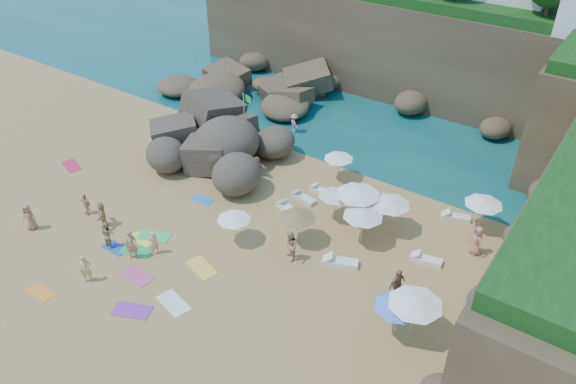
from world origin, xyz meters
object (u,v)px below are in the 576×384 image
Objects in this scene: person_stand_5 at (257,167)px; person_stand_0 at (86,269)px; lounger_0 at (321,191)px; rock_outcrop at (221,161)px; person_stand_6 at (154,243)px; person_stand_2 at (294,123)px; flag_pole at (246,114)px; parasol_1 at (390,202)px; person_stand_1 at (108,234)px; parasol_0 at (339,157)px; person_stand_4 at (477,240)px; person_stand_3 at (397,285)px; parasol_2 at (335,194)px.

person_stand_0 is at bearing -112.55° from person_stand_5.
lounger_0 is at bearing -7.47° from person_stand_5.
person_stand_6 is (3.40, -9.70, 0.74)m from rock_outcrop.
person_stand_0 is 1.12× the size of person_stand_2.
flag_pole reaches higher than person_stand_0.
parasol_1 is 16.14m from person_stand_1.
parasol_0 reaches higher than person_stand_4.
person_stand_5 reaches higher than person_stand_6.
person_stand_1 is 0.91× the size of person_stand_4.
parasol_0 is at bearing 64.38° from person_stand_3.
lounger_0 is 0.96× the size of person_stand_1.
rock_outcrop is at bearing 106.26° from person_stand_2.
lounger_0 is (-5.27, 1.14, -1.93)m from parasol_1.
parasol_2 reaches higher than lounger_0.
parasol_0 is 2.59m from lounger_0.
parasol_2 reaches higher than person_stand_6.
lounger_0 is 15.20m from person_stand_0.
person_stand_0 is at bearing -80.87° from rock_outcrop.
person_stand_3 is (8.14, -5.95, 0.80)m from lounger_0.
lounger_0 is at bearing 16.07° from person_stand_0.
parasol_1 is 17.02m from person_stand_0.
parasol_0 is (7.91, 2.78, 1.71)m from rock_outcrop.
parasol_1 is at bearing -179.76° from person_stand_2.
person_stand_3 is 1.25× the size of person_stand_6.
person_stand_1 reaches higher than person_stand_5.
person_stand_0 is at bearing 117.82° from person_stand_1.
person_stand_3 is at bearing 125.44° from person_stand_6.
parasol_0 is 1.31× the size of person_stand_5.
rock_outcrop is 4.51× the size of person_stand_3.
parasol_1 is at bearing -139.59° from person_stand_1.
parasol_0 is 1.06× the size of person_stand_3.
person_stand_4 reaches higher than person_stand_1.
person_stand_4 is (4.98, 0.90, -1.14)m from parasol_1.
person_stand_6 is (-6.57, -8.57, -1.02)m from parasol_2.
person_stand_1 is at bearing -120.79° from person_stand_5.
person_stand_0 is (-5.76, -14.04, 0.72)m from lounger_0.
person_stand_3 is (15.73, -7.82, -1.81)m from flag_pole.
person_stand_1 is at bearing 65.56° from person_stand_0.
parasol_2 is 1.27× the size of lounger_0.
person_stand_2 is at bearing 135.18° from lounger_0.
rock_outcrop is 5.66× the size of person_stand_6.
parasol_1 reaches higher than rock_outcrop.
person_stand_3 is at bearing -59.14° from parasol_1.
lounger_0 is at bearing -90.25° from parasol_0.
parasol_1 is at bearing 149.48° from person_stand_6.
person_stand_5 is 9.61m from person_stand_6.
person_stand_3 reaches higher than lounger_0.
person_stand_3 is at bearing -21.41° from person_stand_0.
rock_outcrop is 16.90m from person_stand_3.
rock_outcrop is 8.56m from parasol_0.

